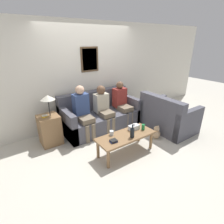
{
  "coord_description": "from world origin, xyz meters",
  "views": [
    {
      "loc": [
        -2.13,
        -3.05,
        2.17
      ],
      "look_at": [
        -0.09,
        -0.13,
        0.68
      ],
      "focal_mm": 28.0,
      "sensor_mm": 36.0,
      "label": 1
    }
  ],
  "objects_px": {
    "couch_main": "(100,116)",
    "couch_side": "(167,118)",
    "coffee_table": "(126,138)",
    "person_middle": "(104,107)",
    "drinking_glass": "(112,133)",
    "wine_bottle": "(132,133)",
    "teddy_bear": "(156,133)",
    "person_left": "(83,111)",
    "person_right": "(122,102)"
  },
  "relations": [
    {
      "from": "person_middle",
      "to": "teddy_bear",
      "type": "height_order",
      "value": "person_middle"
    },
    {
      "from": "drinking_glass",
      "to": "teddy_bear",
      "type": "xyz_separation_m",
      "value": [
        1.19,
        -0.13,
        -0.32
      ]
    },
    {
      "from": "wine_bottle",
      "to": "teddy_bear",
      "type": "relative_size",
      "value": 0.86
    },
    {
      "from": "drinking_glass",
      "to": "person_left",
      "type": "xyz_separation_m",
      "value": [
        -0.15,
        0.93,
        0.2
      ]
    },
    {
      "from": "couch_main",
      "to": "coffee_table",
      "type": "bearing_deg",
      "value": -98.11
    },
    {
      "from": "couch_side",
      "to": "teddy_bear",
      "type": "height_order",
      "value": "couch_side"
    },
    {
      "from": "couch_side",
      "to": "person_right",
      "type": "bearing_deg",
      "value": 38.75
    },
    {
      "from": "couch_side",
      "to": "person_left",
      "type": "relative_size",
      "value": 1.02
    },
    {
      "from": "couch_main",
      "to": "wine_bottle",
      "type": "bearing_deg",
      "value": -95.52
    },
    {
      "from": "couch_side",
      "to": "wine_bottle",
      "type": "relative_size",
      "value": 4.67
    },
    {
      "from": "couch_main",
      "to": "teddy_bear",
      "type": "bearing_deg",
      "value": -58.2
    },
    {
      "from": "coffee_table",
      "to": "teddy_bear",
      "type": "bearing_deg",
      "value": 2.4
    },
    {
      "from": "wine_bottle",
      "to": "couch_main",
      "type": "bearing_deg",
      "value": 84.48
    },
    {
      "from": "wine_bottle",
      "to": "drinking_glass",
      "type": "bearing_deg",
      "value": 132.83
    },
    {
      "from": "couch_side",
      "to": "drinking_glass",
      "type": "xyz_separation_m",
      "value": [
        -1.76,
        -0.03,
        0.14
      ]
    },
    {
      "from": "person_middle",
      "to": "teddy_bear",
      "type": "xyz_separation_m",
      "value": [
        0.78,
        -1.06,
        -0.49
      ]
    },
    {
      "from": "person_right",
      "to": "drinking_glass",
      "type": "bearing_deg",
      "value": -136.3
    },
    {
      "from": "wine_bottle",
      "to": "teddy_bear",
      "type": "height_order",
      "value": "wine_bottle"
    },
    {
      "from": "couch_side",
      "to": "couch_main",
      "type": "bearing_deg",
      "value": 50.83
    },
    {
      "from": "couch_main",
      "to": "couch_side",
      "type": "relative_size",
      "value": 1.59
    },
    {
      "from": "coffee_table",
      "to": "person_middle",
      "type": "bearing_deg",
      "value": 80.83
    },
    {
      "from": "wine_bottle",
      "to": "person_middle",
      "type": "relative_size",
      "value": 0.23
    },
    {
      "from": "couch_main",
      "to": "person_middle",
      "type": "height_order",
      "value": "person_middle"
    },
    {
      "from": "wine_bottle",
      "to": "person_right",
      "type": "height_order",
      "value": "person_right"
    },
    {
      "from": "teddy_bear",
      "to": "person_middle",
      "type": "bearing_deg",
      "value": 126.36
    },
    {
      "from": "drinking_glass",
      "to": "person_middle",
      "type": "height_order",
      "value": "person_middle"
    },
    {
      "from": "coffee_table",
      "to": "drinking_glass",
      "type": "height_order",
      "value": "drinking_glass"
    },
    {
      "from": "wine_bottle",
      "to": "teddy_bear",
      "type": "bearing_deg",
      "value": 10.57
    },
    {
      "from": "couch_main",
      "to": "drinking_glass",
      "type": "bearing_deg",
      "value": -110.21
    },
    {
      "from": "drinking_glass",
      "to": "couch_side",
      "type": "bearing_deg",
      "value": 0.93
    },
    {
      "from": "drinking_glass",
      "to": "teddy_bear",
      "type": "bearing_deg",
      "value": -6.12
    },
    {
      "from": "person_right",
      "to": "person_left",
      "type": "bearing_deg",
      "value": -178.33
    },
    {
      "from": "couch_side",
      "to": "coffee_table",
      "type": "bearing_deg",
      "value": 97.32
    },
    {
      "from": "wine_bottle",
      "to": "person_left",
      "type": "bearing_deg",
      "value": 109.22
    },
    {
      "from": "couch_main",
      "to": "couch_side",
      "type": "distance_m",
      "value": 1.73
    },
    {
      "from": "wine_bottle",
      "to": "drinking_glass",
      "type": "xyz_separation_m",
      "value": [
        -0.28,
        0.3,
        -0.06
      ]
    },
    {
      "from": "couch_main",
      "to": "wine_bottle",
      "type": "height_order",
      "value": "couch_main"
    },
    {
      "from": "couch_side",
      "to": "person_left",
      "type": "distance_m",
      "value": 2.14
    },
    {
      "from": "couch_side",
      "to": "person_right",
      "type": "relative_size",
      "value": 1.08
    },
    {
      "from": "couch_main",
      "to": "couch_side",
      "type": "height_order",
      "value": "same"
    },
    {
      "from": "person_left",
      "to": "person_right",
      "type": "relative_size",
      "value": 1.06
    },
    {
      "from": "couch_side",
      "to": "teddy_bear",
      "type": "distance_m",
      "value": 0.62
    },
    {
      "from": "couch_side",
      "to": "drinking_glass",
      "type": "bearing_deg",
      "value": 90.93
    },
    {
      "from": "drinking_glass",
      "to": "couch_main",
      "type": "bearing_deg",
      "value": 69.79
    },
    {
      "from": "person_left",
      "to": "person_middle",
      "type": "height_order",
      "value": "person_left"
    },
    {
      "from": "couch_main",
      "to": "person_right",
      "type": "bearing_deg",
      "value": -15.13
    },
    {
      "from": "coffee_table",
      "to": "person_left",
      "type": "bearing_deg",
      "value": 109.16
    },
    {
      "from": "coffee_table",
      "to": "person_left",
      "type": "distance_m",
      "value": 1.2
    },
    {
      "from": "coffee_table",
      "to": "person_left",
      "type": "height_order",
      "value": "person_left"
    },
    {
      "from": "wine_bottle",
      "to": "drinking_glass",
      "type": "distance_m",
      "value": 0.41
    }
  ]
}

